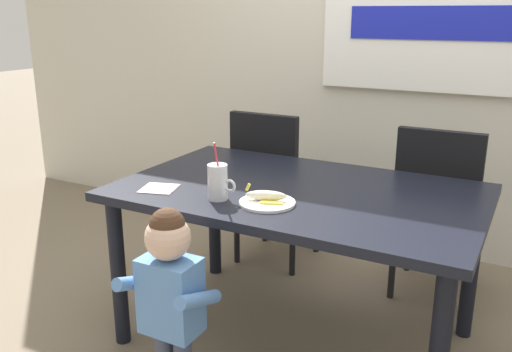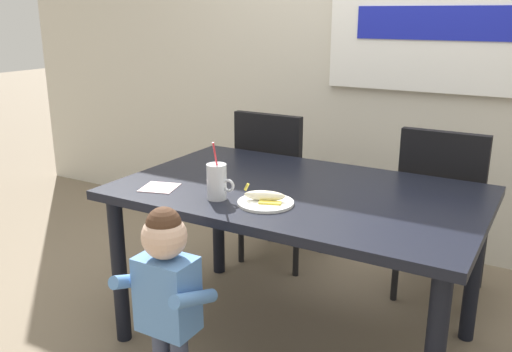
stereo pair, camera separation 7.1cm
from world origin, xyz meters
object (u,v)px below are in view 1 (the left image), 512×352
(dining_table, at_px, (298,207))
(toddler_standing, at_px, (170,287))
(dining_chair_right, at_px, (438,205))
(peeled_banana, at_px, (267,196))
(paper_napkin, at_px, (159,188))
(snack_plate, at_px, (267,203))
(milk_cup, at_px, (218,184))
(dining_chair_left, at_px, (272,179))

(dining_table, distance_m, toddler_standing, 0.71)
(dining_chair_right, distance_m, toddler_standing, 1.55)
(peeled_banana, xyz_separation_m, paper_napkin, (-0.51, -0.06, -0.03))
(dining_chair_right, relative_size, paper_napkin, 6.40)
(peeled_banana, bearing_deg, snack_plate, -51.22)
(dining_table, xyz_separation_m, paper_napkin, (-0.54, -0.30, 0.09))
(dining_chair_right, relative_size, peeled_banana, 5.48)
(toddler_standing, distance_m, milk_cup, 0.47)
(toddler_standing, xyz_separation_m, milk_cup, (-0.01, 0.36, 0.30))
(dining_chair_left, relative_size, peeled_banana, 5.48)
(dining_table, relative_size, dining_chair_left, 1.65)
(toddler_standing, relative_size, snack_plate, 3.64)
(dining_chair_right, bearing_deg, dining_chair_left, 0.68)
(dining_table, height_order, dining_chair_left, dining_chair_left)
(dining_table, xyz_separation_m, milk_cup, (-0.24, -0.29, 0.16))
(dining_table, xyz_separation_m, toddler_standing, (-0.23, -0.66, -0.14))
(dining_chair_left, relative_size, snack_plate, 4.17)
(dining_table, bearing_deg, dining_chair_right, 55.22)
(dining_table, height_order, dining_chair_right, dining_chair_right)
(dining_table, bearing_deg, peeled_banana, -98.17)
(dining_table, distance_m, dining_chair_left, 0.86)
(dining_chair_right, xyz_separation_m, toddler_standing, (-0.72, -1.37, -0.02))
(dining_chair_left, distance_m, milk_cup, 1.06)
(milk_cup, relative_size, paper_napkin, 1.67)
(dining_chair_right, height_order, snack_plate, dining_chair_right)
(snack_plate, height_order, paper_napkin, snack_plate)
(milk_cup, bearing_deg, toddler_standing, -88.40)
(dining_table, relative_size, toddler_standing, 1.89)
(milk_cup, bearing_deg, snack_plate, 11.57)
(toddler_standing, bearing_deg, milk_cup, 91.60)
(milk_cup, height_order, peeled_banana, milk_cup)
(toddler_standing, height_order, peeled_banana, peeled_banana)
(milk_cup, bearing_deg, paper_napkin, -178.78)
(snack_plate, relative_size, peeled_banana, 1.31)
(dining_chair_right, xyz_separation_m, milk_cup, (-0.73, -1.00, 0.28))
(dining_chair_right, relative_size, milk_cup, 3.83)
(dining_chair_left, bearing_deg, dining_chair_right, -179.32)
(toddler_standing, xyz_separation_m, peeled_banana, (0.19, 0.42, 0.26))
(dining_chair_right, bearing_deg, snack_plate, 61.54)
(dining_table, height_order, peeled_banana, peeled_banana)
(dining_chair_left, height_order, paper_napkin, dining_chair_left)
(dining_chair_left, height_order, toddler_standing, dining_chair_left)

